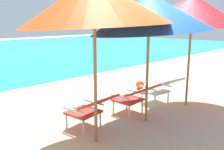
{
  "coord_description": "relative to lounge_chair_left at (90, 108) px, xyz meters",
  "views": [
    {
      "loc": [
        -3.58,
        -3.05,
        1.88
      ],
      "look_at": [
        0.0,
        0.58,
        0.75
      ],
      "focal_mm": 39.3,
      "sensor_mm": 36.0,
      "label": 1
    }
  ],
  "objects": [
    {
      "name": "ground_plane",
      "position": [
        1.01,
        3.92,
        -0.4
      ],
      "size": [
        40.0,
        40.0,
        0.0
      ],
      "primitive_type": "plane",
      "color": "#CCB78E"
    },
    {
      "name": "lounge_chair_left",
      "position": [
        0.0,
        0.0,
        0.0
      ],
      "size": [
        0.64,
        0.94,
        0.68
      ],
      "color": "red",
      "rests_on": "ground_plane"
    },
    {
      "name": "lounge_chair_center",
      "position": [
        1.08,
        -0.09,
        0.0
      ],
      "size": [
        0.58,
        0.9,
        0.68
      ],
      "color": "red",
      "rests_on": "ground_plane"
    },
    {
      "name": "lounge_chair_right",
      "position": [
        1.98,
        -0.1,
        0.0
      ],
      "size": [
        0.65,
        0.94,
        0.68
      ],
      "color": "silver",
      "rests_on": "ground_plane"
    },
    {
      "name": "beach_umbrella_left",
      "position": [
        -0.24,
        -0.42,
        1.73
      ],
      "size": [
        3.08,
        3.08,
        2.52
      ],
      "color": "olive",
      "rests_on": "ground_plane"
    },
    {
      "name": "beach_umbrella_center",
      "position": [
        0.99,
        -0.46,
        1.61
      ],
      "size": [
        3.03,
        3.02,
        2.43
      ],
      "color": "olive",
      "rests_on": "ground_plane"
    },
    {
      "name": "beach_umbrella_right",
      "position": [
        2.37,
        -0.54,
        1.67
      ],
      "size": [
        2.92,
        2.91,
        2.47
      ],
      "color": "olive",
      "rests_on": "ground_plane"
    },
    {
      "name": "beach_ball",
      "position": [
        2.69,
        1.07,
        -0.28
      ],
      "size": [
        0.24,
        0.24,
        0.24
      ],
      "primitive_type": "sphere",
      "color": "#EA5619",
      "rests_on": "ground_plane"
    }
  ]
}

